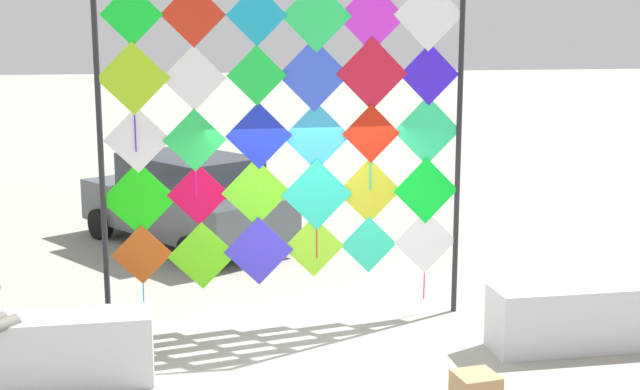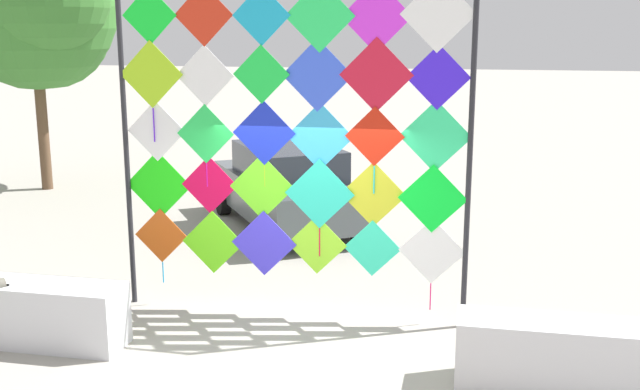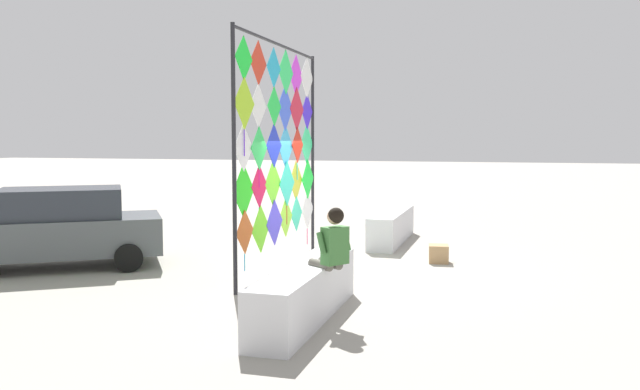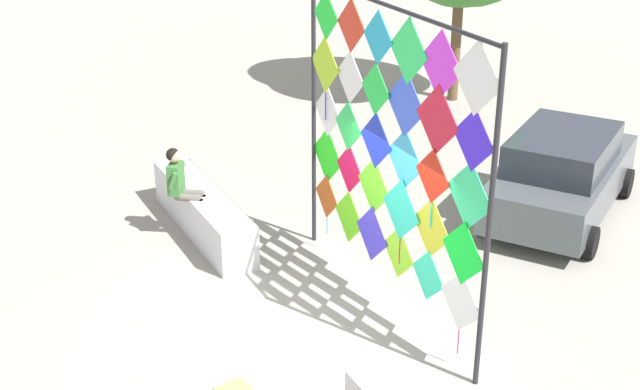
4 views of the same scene
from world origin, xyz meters
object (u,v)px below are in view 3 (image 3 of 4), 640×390
Objects in this scene: parked_car at (56,228)px; seated_vendor at (329,253)px; cardboard_box_large at (439,254)px; kite_display_rack at (280,141)px.

seated_vendor is at bearing -109.37° from parked_car.
cardboard_box_large is (2.59, -7.22, -0.61)m from parked_car.
kite_display_rack is 4.12m from seated_vendor.
seated_vendor is (-3.33, -1.88, -1.54)m from kite_display_rack.
parked_car is (-1.16, 4.28, -1.70)m from kite_display_rack.
seated_vendor reaches higher than parked_car.
cardboard_box_large is at bearing -64.13° from kite_display_rack.
parked_car is at bearing 105.18° from kite_display_rack.
seated_vendor is 0.37× the size of parked_car.
seated_vendor is 4.93m from cardboard_box_large.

